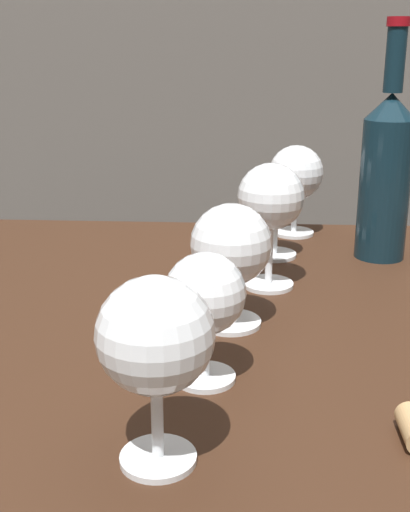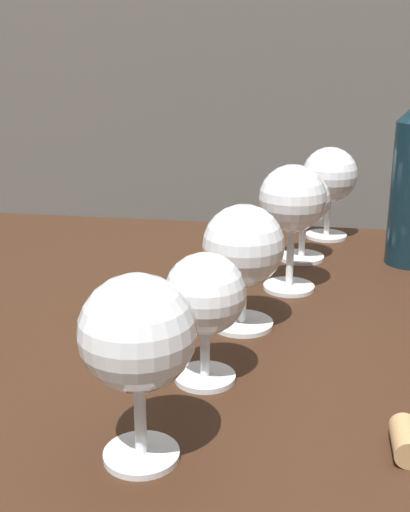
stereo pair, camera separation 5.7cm
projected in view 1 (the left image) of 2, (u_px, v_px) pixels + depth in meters
The scene contains 8 objects.
dining_table at pixel (183, 399), 0.79m from camera, with size 1.10×0.78×0.74m.
wine_glass_cabernet at pixel (155, 338), 0.46m from camera, with size 0.08×0.08×0.14m.
wine_glass_chardonnay at pixel (205, 295), 0.58m from camera, with size 0.07×0.07×0.12m.
wine_glass_rose at pixel (231, 247), 0.69m from camera, with size 0.09×0.09×0.13m.
wine_glass_amber at pixel (271, 201), 0.80m from camera, with size 0.08×0.08×0.16m.
wine_glass_white at pixel (276, 200), 0.92m from camera, with size 0.07×0.07×0.12m.
wine_glass_port at pixel (296, 175), 1.03m from camera, with size 0.08×0.08×0.14m.
wine_bottle at pixel (386, 171), 0.91m from camera, with size 0.07×0.07×0.32m.
Camera 1 is at (0.07, -0.69, 1.04)m, focal length 46.56 mm.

